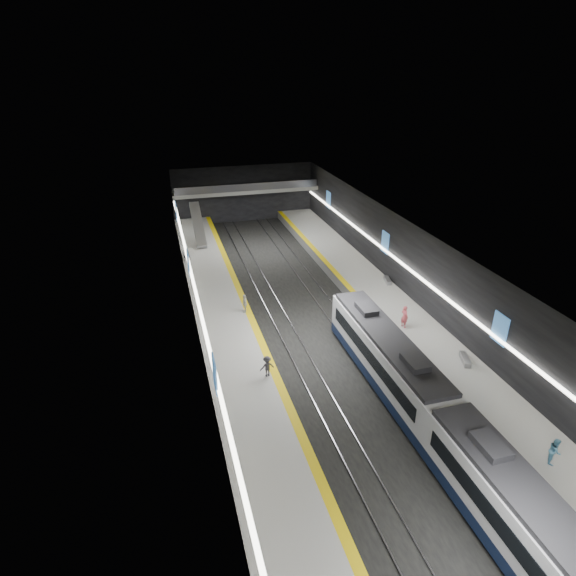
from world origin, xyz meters
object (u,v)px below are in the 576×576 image
object	(u,v)px
escalator	(198,225)
passenger_left_a	(245,304)
train	(444,426)
bench_right_near	(465,359)
passenger_right_b	(555,451)
passenger_right_a	(404,317)
bench_left_far	(187,255)
passenger_left_b	(267,366)
bench_right_far	(388,280)

from	to	relation	value
escalator	passenger_left_a	size ratio (longest dim) A/B	4.72
train	bench_right_near	bearing A→B (deg)	47.77
passenger_right_b	passenger_right_a	bearing A→B (deg)	44.71
passenger_left_a	bench_left_far	bearing A→B (deg)	-158.55
bench_right_near	passenger_right_a	world-z (taller)	passenger_right_a
passenger_left_b	passenger_right_a	bearing A→B (deg)	-171.35
bench_right_near	passenger_right_b	bearing A→B (deg)	-75.45
bench_right_near	bench_right_far	distance (m)	14.47
escalator	bench_left_far	bearing A→B (deg)	-108.92
bench_right_far	passenger_right_b	size ratio (longest dim) A/B	1.00
bench_left_far	passenger_left_b	size ratio (longest dim) A/B	1.24
passenger_right_b	escalator	bearing A→B (deg)	61.21
passenger_right_a	bench_right_far	bearing A→B (deg)	-33.47
train	bench_left_far	distance (m)	35.65
train	passenger_right_a	world-z (taller)	train
bench_right_near	passenger_right_b	world-z (taller)	passenger_right_b
passenger_right_b	passenger_left_a	xyz separation A→B (m)	(-13.23, 22.04, 0.03)
bench_right_near	escalator	bearing A→B (deg)	137.37
train	bench_right_far	world-z (taller)	train
bench_right_near	passenger_right_a	xyz separation A→B (m)	(-1.96, 5.90, 0.77)
bench_left_far	passenger_left_a	world-z (taller)	passenger_left_a
escalator	passenger_right_a	xyz separation A→B (m)	(14.27, -26.63, -0.92)
escalator	passenger_left_b	world-z (taller)	escalator
bench_left_far	passenger_right_a	distance (m)	26.41
escalator	passenger_left_a	distance (m)	20.55
escalator	bench_left_far	size ratio (longest dim) A/B	4.05
bench_right_far	passenger_left_b	world-z (taller)	passenger_left_b
train	bench_right_far	distance (m)	22.45
bench_right_near	passenger_right_a	bearing A→B (deg)	129.24
passenger_left_a	passenger_left_b	distance (m)	9.85
train	bench_right_far	xyz separation A→B (m)	(7.00, 21.31, -1.00)
escalator	bench_right_near	bearing A→B (deg)	-63.48
escalator	bench_right_near	world-z (taller)	escalator
bench_right_near	passenger_left_b	xyz separation A→B (m)	(-14.62, 2.25, 0.58)
train	bench_left_far	xyz separation A→B (m)	(-12.00, 33.56, -0.95)
passenger_right_a	passenger_left_a	size ratio (longest dim) A/B	1.15
bench_left_far	passenger_right_a	world-z (taller)	passenger_right_a
bench_right_near	passenger_left_a	xyz separation A→B (m)	(-14.33, 12.10, 0.64)
passenger_right_a	passenger_left_a	bearing A→B (deg)	47.62
passenger_left_a	passenger_right_b	bearing A→B (deg)	37.45
train	bench_right_near	distance (m)	9.32
bench_left_far	passenger_left_a	size ratio (longest dim) A/B	1.16
train	passenger_left_a	size ratio (longest dim) A/B	17.71
train	escalator	distance (m)	40.65
bench_right_far	passenger_right_a	xyz separation A→B (m)	(-2.73, -8.55, 0.78)
bench_right_far	passenger_left_b	distance (m)	19.64
escalator	passenger_right_a	distance (m)	30.23
passenger_right_a	passenger_right_b	bearing A→B (deg)	167.36
bench_right_far	bench_left_far	bearing A→B (deg)	159.81
escalator	passenger_left_b	distance (m)	30.34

